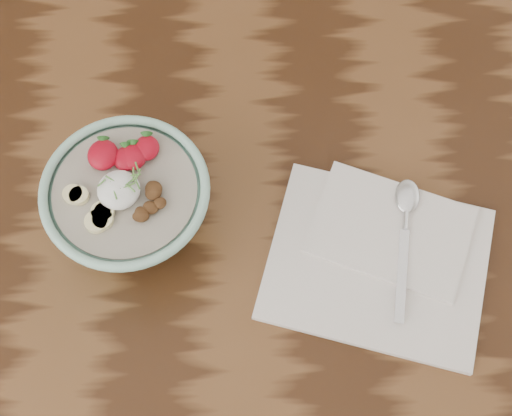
# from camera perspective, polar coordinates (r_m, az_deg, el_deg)

# --- Properties ---
(table) EXTENTS (1.60, 0.90, 0.75)m
(table) POSITION_cam_1_polar(r_m,az_deg,el_deg) (0.97, 4.97, 0.65)
(table) COLOR #351C0D
(table) RESTS_ON ground
(breakfast_bowl) EXTENTS (0.18, 0.18, 0.12)m
(breakfast_bowl) POSITION_cam_1_polar(r_m,az_deg,el_deg) (0.81, -10.05, 0.31)
(breakfast_bowl) COLOR #9ACFBB
(breakfast_bowl) RESTS_ON table
(napkin) EXTENTS (0.30, 0.26, 0.02)m
(napkin) POSITION_cam_1_polar(r_m,az_deg,el_deg) (0.84, 9.88, -3.83)
(napkin) COLOR white
(napkin) RESTS_ON table
(spoon) EXTENTS (0.05, 0.18, 0.01)m
(spoon) POSITION_cam_1_polar(r_m,az_deg,el_deg) (0.85, 11.91, -0.58)
(spoon) COLOR silver
(spoon) RESTS_ON napkin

